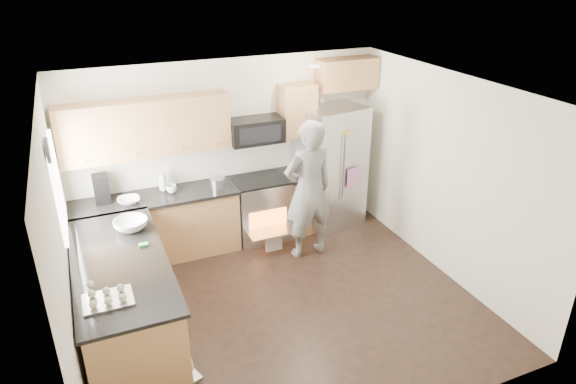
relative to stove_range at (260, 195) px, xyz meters
name	(u,v)px	position (x,y,z in m)	size (l,w,h in m)	color
ground	(282,305)	(-0.35, -1.69, -0.68)	(4.50, 4.50, 0.00)	black
room_shell	(278,177)	(-0.39, -1.68, 1.00)	(4.54, 4.04, 2.62)	white
back_cabinet_run	(194,186)	(-0.94, 0.05, 0.29)	(4.45, 0.64, 2.50)	#B47748
peninsula	(125,296)	(-2.10, -1.44, -0.21)	(0.96, 2.36, 1.05)	#B47748
stove_range	(260,195)	(0.00, 0.00, 0.00)	(0.76, 0.97, 1.79)	#B7B7BC
refrigerator	(331,167)	(1.15, 0.01, 0.25)	(1.02, 0.85, 1.86)	#B7B7BC
person	(308,190)	(0.43, -0.72, 0.30)	(0.71, 0.47, 1.95)	gray
dish_rack	(171,374)	(-1.82, -2.38, -0.60)	(0.58, 0.52, 0.30)	#B7B7BC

